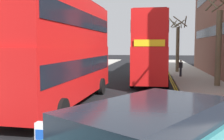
# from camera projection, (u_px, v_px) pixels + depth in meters

# --- Properties ---
(sidewalk_right) EXTENTS (4.00, 80.00, 0.14)m
(sidewalk_right) POSITION_uv_depth(u_px,v_px,m) (208.00, 90.00, 18.59)
(sidewalk_right) COLOR #ADA89E
(sidewalk_right) RESTS_ON ground
(sidewalk_left) EXTENTS (4.00, 80.00, 0.14)m
(sidewalk_left) POSITION_uv_depth(u_px,v_px,m) (32.00, 85.00, 20.60)
(sidewalk_left) COLOR #ADA89E
(sidewalk_left) RESTS_ON ground
(kerb_line_outer) EXTENTS (0.10, 56.00, 0.01)m
(kerb_line_outer) POSITION_uv_depth(u_px,v_px,m) (180.00, 95.00, 16.95)
(kerb_line_outer) COLOR yellow
(kerb_line_outer) RESTS_ON ground
(kerb_line_inner) EXTENTS (0.10, 56.00, 0.01)m
(kerb_line_inner) POSITION_uv_depth(u_px,v_px,m) (177.00, 95.00, 16.98)
(kerb_line_inner) COLOR yellow
(kerb_line_inner) RESTS_ON ground
(double_decker_bus_away) EXTENTS (3.11, 10.89, 5.64)m
(double_decker_bus_away) POSITION_uv_depth(u_px,v_px,m) (63.00, 47.00, 13.87)
(double_decker_bus_away) COLOR red
(double_decker_bus_away) RESTS_ON ground
(double_decker_bus_oncoming) EXTENTS (2.83, 10.82, 5.64)m
(double_decker_bus_oncoming) POSITION_uv_depth(u_px,v_px,m) (150.00, 47.00, 22.64)
(double_decker_bus_oncoming) COLOR red
(double_decker_bus_oncoming) RESTS_ON ground
(pedestrian_far) EXTENTS (0.34, 0.22, 1.62)m
(pedestrian_far) POSITION_uv_depth(u_px,v_px,m) (181.00, 68.00, 25.95)
(pedestrian_far) COLOR #2D2D38
(pedestrian_far) RESTS_ON sidewalk_right
(street_tree_near) EXTENTS (2.02, 1.89, 6.28)m
(street_tree_near) POSITION_uv_depth(u_px,v_px,m) (178.00, 46.00, 30.54)
(street_tree_near) COLOR #6B6047
(street_tree_near) RESTS_ON sidewalk_right
(street_tree_mid) EXTENTS (2.09, 2.05, 6.66)m
(street_tree_mid) POSITION_uv_depth(u_px,v_px,m) (218.00, 44.00, 19.78)
(street_tree_mid) COLOR #6B6047
(street_tree_mid) RESTS_ON sidewalk_right
(street_tree_far) EXTENTS (1.80, 1.97, 6.91)m
(street_tree_far) POSITION_uv_depth(u_px,v_px,m) (177.00, 45.00, 41.13)
(street_tree_far) COLOR #6B6047
(street_tree_far) RESTS_ON sidewalk_right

